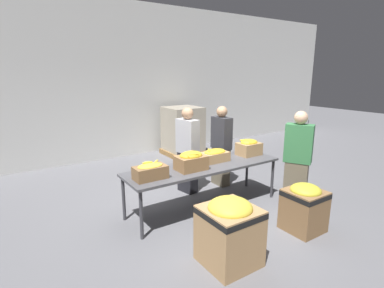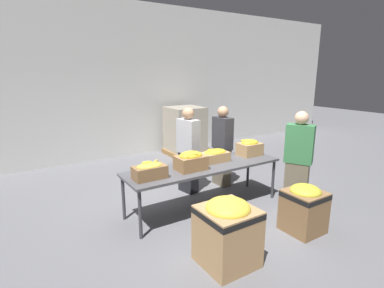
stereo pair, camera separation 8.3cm
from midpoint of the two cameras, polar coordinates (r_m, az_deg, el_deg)
ground_plane at (r=5.22m, az=2.76°, el=-11.98°), size 30.00×30.00×0.00m
wall_back at (r=8.13m, az=-13.02°, el=11.50°), size 16.00×0.08×4.00m
sorting_table at (r=4.96m, az=2.86°, el=-4.64°), size 2.70×0.78×0.75m
banana_box_0 at (r=4.35m, az=-7.53°, el=-5.09°), size 0.47×0.27×0.26m
banana_box_1 at (r=4.69m, az=0.27°, el=-3.17°), size 0.46×0.33×0.30m
banana_box_2 at (r=5.14m, az=4.89°, el=-2.14°), size 0.47×0.28×0.23m
banana_box_3 at (r=5.61m, az=11.34°, el=-0.62°), size 0.42×0.32×0.31m
volunteer_0 at (r=5.61m, az=-0.30°, el=-1.33°), size 0.29×0.47×1.62m
volunteer_1 at (r=5.31m, az=19.98°, el=-2.95°), size 0.41×0.49×1.64m
volunteer_2 at (r=6.00m, az=6.16°, el=-0.50°), size 0.22×0.43×1.61m
donation_bin_0 at (r=3.70m, az=7.40°, el=-15.91°), size 0.62×0.62×0.83m
donation_bin_1 at (r=4.67m, az=21.03°, el=-11.10°), size 0.51×0.51×0.71m
pallet_stack_0 at (r=8.25m, az=-1.04°, el=2.42°), size 0.99×0.99×1.32m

